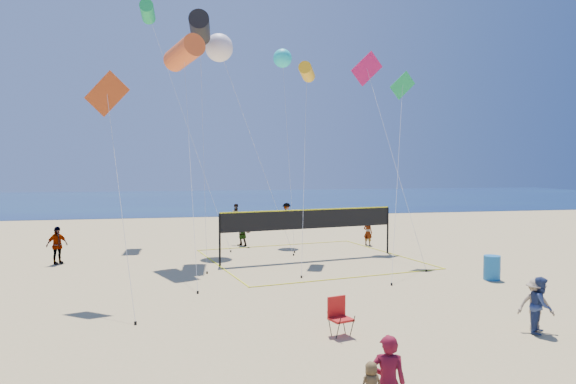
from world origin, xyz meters
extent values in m
plane|color=tan|center=(0.00, 0.00, 0.00)|extent=(120.00, 120.00, 0.00)
cube|color=navy|center=(0.00, 62.00, 0.01)|extent=(140.00, 50.00, 0.03)
imported|color=maroon|center=(-0.50, -2.70, 0.89)|extent=(0.75, 0.60, 1.79)
imported|color=navy|center=(5.96, 1.60, 0.82)|extent=(1.00, 1.00, 1.64)
imported|color=tan|center=(5.90, 1.74, 0.78)|extent=(1.15, 0.93, 1.55)
imported|color=gray|center=(-10.28, 15.39, 0.93)|extent=(1.11, 1.06, 1.85)
imported|color=gray|center=(-0.74, 19.35, 0.83)|extent=(1.36, 1.51, 1.67)
imported|color=gray|center=(6.75, 18.05, 0.77)|extent=(0.65, 0.66, 1.54)
imported|color=gray|center=(-0.17, 28.62, 0.91)|extent=(0.99, 0.83, 1.82)
imported|color=gray|center=(3.70, 28.09, 0.94)|extent=(0.88, 1.31, 1.89)
cube|color=red|center=(0.22, 2.47, 0.48)|extent=(0.71, 0.68, 0.06)
cube|color=red|center=(0.15, 2.69, 0.80)|extent=(0.58, 0.21, 0.59)
cylinder|color=black|center=(0.05, 2.20, 0.27)|extent=(0.11, 0.29, 0.76)
cylinder|color=black|center=(-0.07, 2.61, 0.27)|extent=(0.11, 0.29, 0.76)
cylinder|color=black|center=(0.50, 2.33, 0.27)|extent=(0.11, 0.29, 0.76)
cylinder|color=black|center=(0.38, 2.74, 0.27)|extent=(0.11, 0.29, 0.76)
cylinder|color=#1A67AB|center=(8.62, 8.09, 0.51)|extent=(0.78, 0.78, 1.03)
cylinder|color=black|center=(-2.48, 13.38, 1.26)|extent=(0.10, 0.10, 2.53)
cylinder|color=black|center=(6.83, 15.17, 1.26)|extent=(0.10, 0.10, 2.53)
cube|color=black|center=(2.17, 14.27, 2.05)|extent=(9.31, 1.81, 0.95)
cube|color=#FFFE1A|center=(2.17, 14.27, 2.56)|extent=(9.31, 1.82, 0.06)
cube|color=#FFFE1A|center=(3.07, 9.62, 0.01)|extent=(9.51, 1.88, 0.02)
cube|color=#FFFE1A|center=(1.28, 18.93, 0.01)|extent=(9.51, 1.88, 0.02)
cylinder|color=#F65D24|center=(-4.08, 15.56, 10.52)|extent=(2.18, 3.01, 1.52)
cylinder|color=silver|center=(-3.87, 11.86, 5.29)|extent=(0.44, 7.41, 10.48)
cylinder|color=black|center=(-3.66, 8.16, 0.05)|extent=(0.08, 0.08, 0.10)
cylinder|color=black|center=(-3.22, 17.25, 12.26)|extent=(1.26, 2.64, 1.40)
cylinder|color=silver|center=(-3.19, 14.46, 6.16)|extent=(0.07, 5.60, 12.22)
cylinder|color=black|center=(-3.16, 11.67, 0.05)|extent=(0.08, 0.08, 0.10)
cylinder|color=yellow|center=(2.35, 15.65, 9.83)|extent=(1.24, 1.77, 0.89)
cylinder|color=silver|center=(1.57, 12.83, 4.94)|extent=(1.58, 5.66, 9.79)
cylinder|color=black|center=(0.79, 10.01, 0.05)|extent=(0.08, 0.08, 0.10)
cube|color=#BD4216|center=(-6.89, 8.81, 7.49)|extent=(1.69, 0.37, 1.70)
cylinder|color=silver|center=(-6.24, 6.75, 3.77)|extent=(1.30, 4.14, 7.45)
cylinder|color=black|center=(-5.60, 4.69, 0.05)|extent=(0.08, 0.08, 0.10)
cube|color=green|center=(7.01, 13.80, 8.97)|extent=(1.50, 0.23, 1.49)
cylinder|color=silver|center=(5.53, 10.88, 4.51)|extent=(2.97, 5.87, 8.93)
cylinder|color=black|center=(4.05, 7.95, 0.05)|extent=(0.08, 0.08, 0.10)
cube|color=#DF195D|center=(6.63, 18.15, 10.61)|extent=(2.11, 0.34, 2.10)
cylinder|color=silver|center=(6.65, 14.16, 5.33)|extent=(0.04, 8.00, 10.57)
cylinder|color=black|center=(6.66, 10.17, 0.05)|extent=(0.08, 0.08, 0.10)
sphere|color=white|center=(-2.06, 19.34, 11.72)|extent=(2.17, 2.17, 1.63)
cylinder|color=silver|center=(-0.24, 17.37, 5.89)|extent=(3.66, 3.95, 11.68)
cylinder|color=black|center=(1.58, 15.40, 0.05)|extent=(0.08, 0.08, 0.10)
sphere|color=#1FE0DD|center=(2.20, 21.83, 11.79)|extent=(1.39, 1.39, 1.21)
cylinder|color=silver|center=(2.01, 19.06, 5.92)|extent=(0.39, 5.55, 11.74)
cylinder|color=black|center=(1.82, 16.30, 0.05)|extent=(0.08, 0.08, 0.10)
cylinder|color=green|center=(-6.38, 23.88, 14.85)|extent=(0.91, 2.11, 1.14)
cylinder|color=silver|center=(-4.00, 20.54, 7.45)|extent=(4.77, 6.70, 14.81)
cylinder|color=black|center=(-1.63, 17.19, 0.05)|extent=(0.08, 0.08, 0.10)
camera|label=1|loc=(-4.06, -11.28, 4.85)|focal=32.00mm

